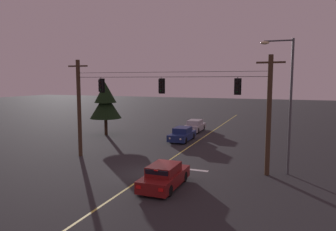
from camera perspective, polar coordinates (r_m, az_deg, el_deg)
The scene contains 12 objects.
ground_plane at distance 21.54m, azimuth -3.46°, elevation -10.51°, with size 180.00×180.00×0.00m, color #28282B.
lane_centre_stripe at distance 29.31m, azimuth 3.51°, elevation -5.93°, with size 0.14×60.00×0.01m, color #D1C64C.
stop_bar_paint at distance 22.65m, azimuth 3.09°, elevation -9.65°, with size 3.40×0.36×0.01m, color silver.
signal_span_assembly at distance 23.08m, azimuth -0.89°, elevation 1.03°, with size 16.66×0.32×7.91m.
traffic_light_leftmost at distance 25.40m, azimuth -12.08°, elevation 5.34°, with size 0.48×0.41×1.22m.
traffic_light_left_inner at distance 23.02m, azimuth -1.27°, elevation 5.38°, with size 0.48×0.41×1.22m.
traffic_light_centre at distance 21.55m, azimuth 12.49°, elevation 5.16°, with size 0.48×0.41×1.22m.
car_waiting_near_lane at distance 18.81m, azimuth -0.66°, elevation -10.97°, with size 1.80×4.33×1.39m.
car_oncoming_lead at distance 32.78m, azimuth 2.58°, elevation -3.46°, with size 1.80×4.42×1.39m.
car_oncoming_trailing at distance 38.84m, azimuth 4.85°, elevation -1.92°, with size 1.80×4.42×1.39m.
street_lamp_corner at distance 22.01m, azimuth 20.70°, elevation 3.49°, with size 2.11×0.30×8.95m.
tree_verge_near at distance 36.50m, azimuth -11.29°, elevation 2.41°, with size 3.58×3.58×6.06m.
Camera 1 is at (8.54, -18.76, 6.28)m, focal length 33.57 mm.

